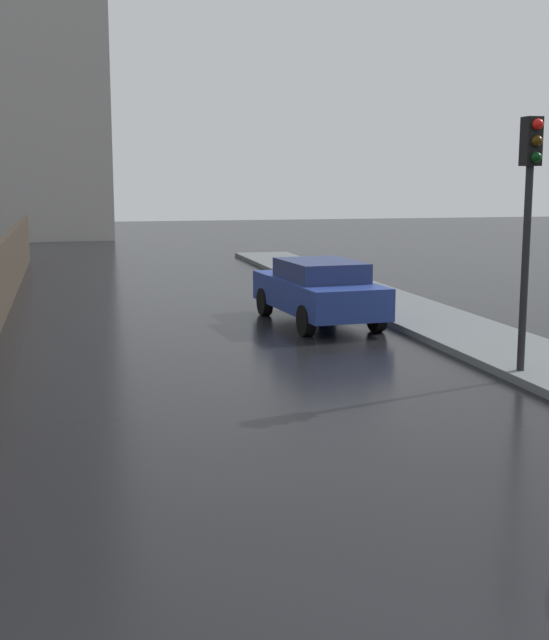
# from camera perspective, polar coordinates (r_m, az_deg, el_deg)

# --- Properties ---
(car_blue_mid_road) EXTENTS (2.07, 4.42, 1.41)m
(car_blue_mid_road) POSITION_cam_1_polar(r_m,az_deg,el_deg) (19.08, 2.93, 2.02)
(car_blue_mid_road) COLOR navy
(car_blue_mid_road) RESTS_ON ground
(traffic_light) EXTENTS (0.26, 0.39, 4.00)m
(traffic_light) POSITION_cam_1_polar(r_m,az_deg,el_deg) (14.08, 16.58, 7.91)
(traffic_light) COLOR black
(traffic_light) RESTS_ON sidewalk_strip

